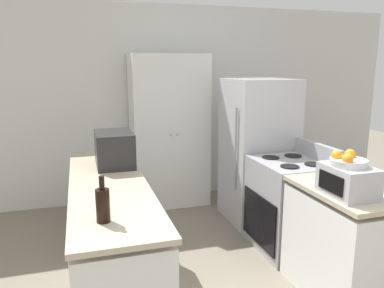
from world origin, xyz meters
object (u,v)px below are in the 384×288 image
Objects in this scene: toaster_oven at (348,181)px; wine_bottle at (103,204)px; microwave at (114,149)px; fruit_bowl at (347,161)px; pantry_cabinet at (169,131)px; stove at (289,204)px; refrigerator at (258,151)px.

wine_bottle is at bearing 178.60° from toaster_oven.
toaster_oven is at bearing -41.32° from microwave.
wine_bottle is 1.11× the size of fruit_bowl.
pantry_cabinet is 2.65m from toaster_oven.
fruit_bowl reaches higher than toaster_oven.
microwave is at bearing 81.45° from wine_bottle.
fruit_bowl reaches higher than microwave.
microwave reaches higher than stove.
microwave is 1.30m from wine_bottle.
pantry_cabinet is at bearing 137.27° from refrigerator.
toaster_oven reaches higher than stove.
refrigerator is at bearing 14.40° from microwave.
microwave is 1.70× the size of wine_bottle.
stove is (0.84, -1.59, -0.52)m from pantry_cabinet.
pantry_cabinet is 5.30× the size of toaster_oven.
pantry_cabinet is 2.72m from wine_bottle.
refrigerator is (0.03, 0.78, 0.37)m from stove.
pantry_cabinet is 4.06× the size of microwave.
stove is at bearing 26.80° from wine_bottle.
wine_bottle is 1.70m from toaster_oven.
toaster_oven is at bearing -96.02° from refrigerator.
wine_bottle is 0.77× the size of toaster_oven.
refrigerator is at bearing 87.50° from stove.
refrigerator is 5.88× the size of wine_bottle.
wine_bottle is at bearing 178.87° from fruit_bowl.
wine_bottle reaches higher than stove.
toaster_oven is at bearing -98.80° from stove.
wine_bottle is (-1.88, -1.72, 0.18)m from refrigerator.
microwave is at bearing -165.60° from refrigerator.
stove is 2.14m from wine_bottle.
fruit_bowl is (-0.16, -0.97, 0.70)m from stove.
stove is at bearing -62.18° from pantry_cabinet.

